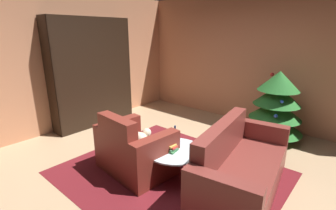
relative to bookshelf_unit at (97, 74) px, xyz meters
name	(u,v)px	position (x,y,z in m)	size (l,w,h in m)	color
ground_plane	(175,168)	(2.51, -0.43, -1.08)	(6.60, 6.60, 0.00)	tan
wall_back	(255,60)	(2.51, 2.24, 0.29)	(5.62, 0.06, 2.75)	tan
wall_left	(70,62)	(-0.26, -0.43, 0.29)	(0.06, 5.41, 2.75)	tan
area_rug	(170,173)	(2.55, -0.57, -1.08)	(2.91, 2.49, 0.01)	maroon
bookshelf_unit	(97,74)	(0.00, 0.00, 0.00)	(0.38, 1.77, 2.25)	black
armchair_red	(134,151)	(2.10, -0.85, -0.77)	(1.10, 0.83, 0.89)	maroon
couch_red	(240,169)	(3.46, -0.28, -0.78)	(1.05, 1.94, 0.87)	maroon
coffee_table	(175,152)	(2.63, -0.57, -0.71)	(0.80, 0.80, 0.40)	black
book_stack_on_table	(169,147)	(2.58, -0.63, -0.63)	(0.24, 0.19, 0.10)	#397945
bottle_on_table	(175,136)	(2.49, -0.40, -0.57)	(0.07, 0.07, 0.27)	navy
decorated_tree	(276,106)	(3.25, 1.60, -0.43)	(1.02, 1.02, 1.30)	brown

